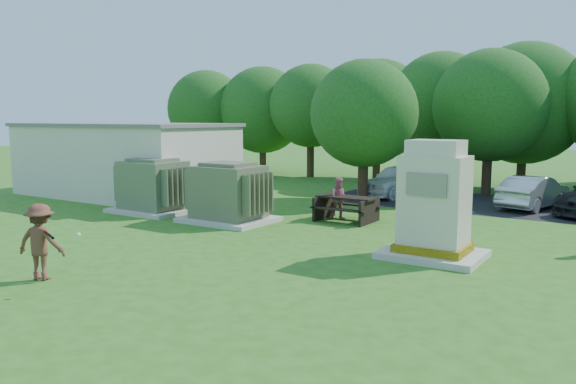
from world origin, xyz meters
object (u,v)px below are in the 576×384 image
Objects in this scene: car_white at (399,180)px; transformer_left at (153,187)px; transformer_right at (228,194)px; picnic_table at (346,206)px; generator_cabinet at (434,207)px; person_at_picnic at (340,199)px; car_silver_a at (533,192)px; batter at (41,242)px.

transformer_left is at bearing -108.91° from car_white.
transformer_right reaches higher than picnic_table.
transformer_left reaches higher than car_white.
car_white is at bearing 116.37° from generator_cabinet.
generator_cabinet is at bearing -75.55° from person_at_picnic.
car_silver_a is at bearing 52.68° from picnic_table.
transformer_right is 7.86m from batter.
generator_cabinet reaches higher than car_silver_a.
batter is at bearing 79.04° from car_silver_a.
person_at_picnic is 0.38× the size of car_silver_a.
person_at_picnic is (3.07, 2.47, -0.22)m from transformer_right.
car_white is at bearing 55.82° from transformer_left.
generator_cabinet is 5.83m from person_at_picnic.
transformer_right is at bearing 0.00° from transformer_left.
transformer_left is 9.08m from batter.
generator_cabinet is 2.02× the size of person_at_picnic.
generator_cabinet is at bearing 98.87° from car_silver_a.
person_at_picnic is at bearing 142.30° from generator_cabinet.
generator_cabinet is (11.36, -1.08, 0.36)m from transformer_left.
transformer_left is 11.42m from generator_cabinet.
car_white reaches higher than car_silver_a.
transformer_left is 14.99m from car_silver_a.
generator_cabinet is at bearing -8.01° from transformer_right.
car_white is (-5.10, 10.29, -0.59)m from generator_cabinet.
picnic_table is 1.36× the size of person_at_picnic.
generator_cabinet is 9.98m from car_silver_a.
batter is 17.09m from car_white.
transformer_right reaches higher than person_at_picnic.
transformer_left is 7.49m from picnic_table.
car_white is at bearing 9.52° from car_silver_a.
batter is at bearing -80.11° from car_white.
generator_cabinet is 0.70× the size of car_white.
car_white reaches higher than picnic_table.
batter is 10.48m from person_at_picnic.
transformer_left reaches higher than person_at_picnic.
picnic_table is at bearing 17.97° from transformer_left.
transformer_right is 3.95m from person_at_picnic.
generator_cabinet is 1.77× the size of batter.
transformer_left is 7.21m from person_at_picnic.
person_at_picnic is at bearing 20.06° from transformer_left.
transformer_right is at bearing -178.99° from person_at_picnic.
car_white is at bearing -116.69° from batter.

